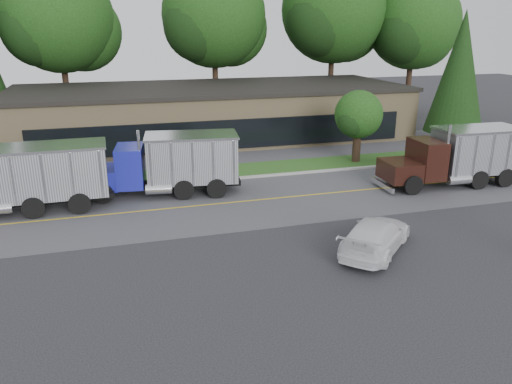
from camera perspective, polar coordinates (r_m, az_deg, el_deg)
The scene contains 17 objects.
ground at distance 19.08m, azimuth 4.81°, elevation -9.87°, with size 140.00×140.00×0.00m, color #38383E.
road at distance 26.96m, azimuth -1.98°, elevation -1.16°, with size 60.00×8.00×0.02m, color #58585D.
center_line at distance 26.96m, azimuth -1.98°, elevation -1.16°, with size 60.00×0.12×0.01m, color gold.
curb at distance 30.84m, azimuth -3.90°, elevation 1.35°, with size 60.00×0.30×0.12m, color #9E9E99.
grass_verge at distance 32.53m, azimuth -4.59°, elevation 2.24°, with size 60.00×3.40×0.03m, color #2A4D1A.
far_parking at distance 37.28m, azimuth -6.16°, elevation 4.28°, with size 60.00×7.00×0.02m, color #58585D.
strip_mall at distance 43.01m, azimuth -5.05°, elevation 8.93°, with size 32.00×12.00×4.00m, color tan.
tree_far_b at distance 49.90m, azimuth -21.42°, elevation 17.53°, with size 10.23×9.63×14.59m.
tree_far_c at distance 50.84m, azimuth -4.68°, elevation 18.97°, with size 10.54×9.92×15.03m.
tree_far_d at distance 53.66m, azimuth 8.96°, elevation 19.33°, with size 11.10×10.44×15.83m.
tree_far_e at distance 55.73m, azimuth 17.64°, elevation 17.46°, with size 9.79×9.22×13.97m.
evergreen_right at distance 42.76m, azimuth 22.21°, elevation 12.58°, with size 4.54×4.54×10.31m.
tree_verge at distance 35.20m, azimuth 11.67°, elevation 8.42°, with size 3.48×3.28×4.97m.
dump_truck_red at distance 27.67m, azimuth -25.76°, elevation 1.44°, with size 10.48×2.77×3.36m.
dump_truck_blue at distance 28.20m, azimuth -9.71°, elevation 3.31°, with size 8.81×3.64×3.36m.
dump_truck_maroon at distance 31.88m, azimuth 22.23°, elevation 3.94°, with size 8.66×2.96×3.36m.
rally_car at distance 21.52m, azimuth 13.49°, elevation -4.84°, with size 2.00×4.92×1.43m, color silver.
Camera 1 is at (-6.17, -15.65, 9.01)m, focal length 35.00 mm.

